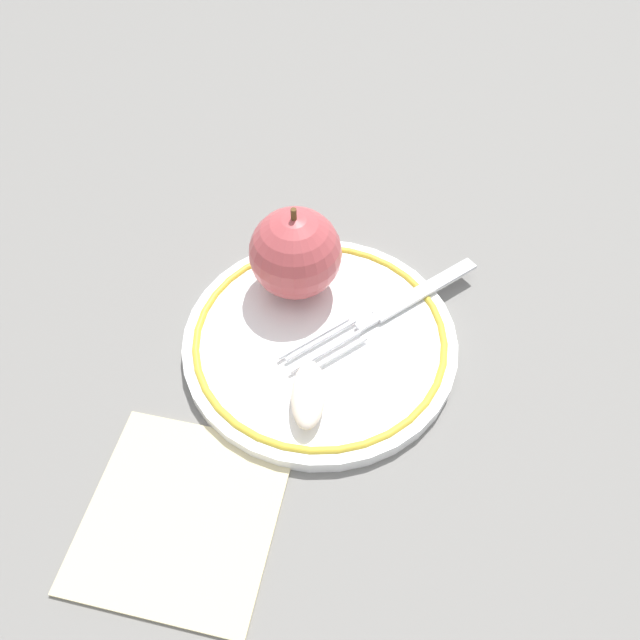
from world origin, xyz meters
TOP-DOWN VIEW (x-y plane):
  - ground_plane at (0.00, 0.00)m, footprint 2.00×2.00m
  - plate at (-0.01, 0.01)m, footprint 0.22×0.22m
  - apple_red_whole at (-0.05, -0.02)m, footprint 0.08×0.08m
  - apple_slice_front at (0.06, 0.02)m, footprint 0.06×0.04m
  - fork at (-0.05, 0.06)m, footprint 0.16×0.14m
  - napkin_folded at (0.16, -0.04)m, footprint 0.14×0.13m

SIDE VIEW (x-z plane):
  - ground_plane at x=0.00m, z-range 0.00..0.00m
  - napkin_folded at x=0.16m, z-range 0.00..0.01m
  - plate at x=-0.01m, z-range 0.00..0.02m
  - fork at x=-0.05m, z-range 0.02..0.02m
  - apple_slice_front at x=0.06m, z-range 0.02..0.03m
  - apple_red_whole at x=-0.05m, z-range 0.01..0.10m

